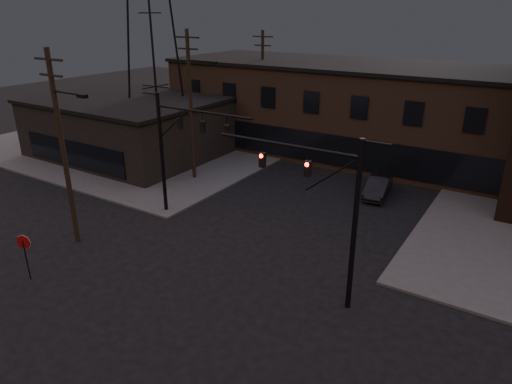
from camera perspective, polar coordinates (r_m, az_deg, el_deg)
ground at (r=21.78m, az=-10.02°, el=-14.37°), size 140.00×140.00×0.00m
sidewalk_nw at (r=50.39m, az=-11.96°, el=6.78°), size 30.00×30.00×0.15m
building_row at (r=43.33m, az=15.46°, el=9.40°), size 40.00×12.00×8.00m
building_left at (r=44.40m, az=-15.71°, el=7.67°), size 16.00×12.00×5.00m
traffic_signal_near at (r=20.06m, az=9.38°, el=-1.40°), size 7.12×0.24×8.00m
traffic_signal_far at (r=29.13m, az=-9.99°, el=6.10°), size 7.12×0.24×8.00m
stop_sign at (r=25.43m, az=-27.00°, el=-6.13°), size 0.72×0.33×2.48m
utility_pole_near at (r=27.14m, az=-22.97°, el=5.40°), size 3.70×0.28×11.00m
utility_pole_mid at (r=35.66m, az=-8.10°, el=10.91°), size 3.70×0.28×11.50m
utility_pole_far at (r=45.92m, az=0.81°, el=13.10°), size 2.20×0.28×11.00m
transmission_tower at (r=43.12m, az=-13.14°, el=20.97°), size 7.00×7.00×25.00m
car_crossing at (r=34.50m, az=15.00°, el=0.60°), size 2.00×4.36×1.38m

